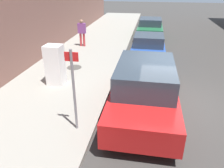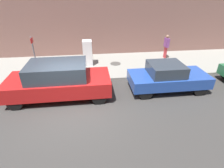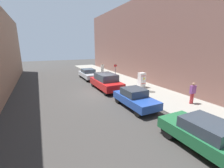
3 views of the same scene
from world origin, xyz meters
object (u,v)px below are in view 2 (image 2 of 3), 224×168
street_sign_post (35,56)px  parked_suv_red (59,80)px  discarded_refrigerator (88,53)px  pedestrian_walking_far (166,45)px  parked_hatchback_blue (167,77)px

street_sign_post → parked_suv_red: bearing=37.7°
discarded_refrigerator → pedestrian_walking_far: bearing=96.0°
street_sign_post → parked_suv_red: size_ratio=0.50×
pedestrian_walking_far → parked_hatchback_blue: 4.54m
parked_suv_red → street_sign_post: bearing=-142.3°
discarded_refrigerator → street_sign_post: size_ratio=0.68×
discarded_refrigerator → street_sign_post: 3.35m
parked_hatchback_blue → parked_suv_red: bearing=-90.0°
pedestrian_walking_far → parked_suv_red: (4.22, -6.97, -0.23)m
pedestrian_walking_far → parked_hatchback_blue: bearing=-44.9°
pedestrian_walking_far → street_sign_post: bearing=-98.1°
discarded_refrigerator → pedestrian_walking_far: pedestrian_walking_far is taller
street_sign_post → pedestrian_walking_far: bearing=105.8°
pedestrian_walking_far → parked_suv_red: pedestrian_walking_far is taller
street_sign_post → pedestrian_walking_far: size_ratio=1.41×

